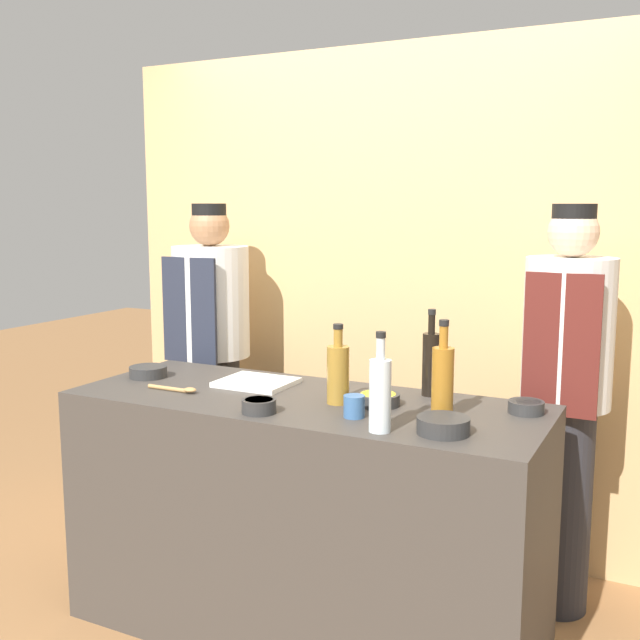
% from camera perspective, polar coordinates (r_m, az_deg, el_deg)
% --- Properties ---
extents(ground_plane, '(14.00, 14.00, 0.00)m').
position_cam_1_polar(ground_plane, '(3.19, -1.20, -22.49)').
color(ground_plane, olive).
extents(cabinet_wall, '(3.00, 0.18, 2.40)m').
position_cam_1_polar(cabinet_wall, '(3.70, 6.31, 1.67)').
color(cabinet_wall, tan).
rests_on(cabinet_wall, ground_plane).
extents(counter, '(1.79, 0.69, 0.93)m').
position_cam_1_polar(counter, '(2.97, -1.23, -14.76)').
color(counter, '#3D3833').
rests_on(counter, ground_plane).
extents(sauce_bowl_yellow, '(0.16, 0.16, 0.04)m').
position_cam_1_polar(sauce_bowl_yellow, '(2.73, 4.45, -6.00)').
color(sauce_bowl_yellow, '#2D2D2D').
rests_on(sauce_bowl_yellow, counter).
extents(sauce_bowl_white, '(0.12, 0.12, 0.04)m').
position_cam_1_polar(sauce_bowl_white, '(2.72, 15.43, -6.36)').
color(sauce_bowl_white, '#2D2D2D').
rests_on(sauce_bowl_white, counter).
extents(sauce_bowl_purple, '(0.16, 0.16, 0.05)m').
position_cam_1_polar(sauce_bowl_purple, '(3.24, -12.96, -3.82)').
color(sauce_bowl_purple, '#2D2D2D').
rests_on(sauce_bowl_purple, counter).
extents(sauce_bowl_red, '(0.17, 0.17, 0.05)m').
position_cam_1_polar(sauce_bowl_red, '(2.42, 9.37, -7.85)').
color(sauce_bowl_red, '#2D2D2D').
rests_on(sauce_bowl_red, counter).
extents(sauce_bowl_orange, '(0.12, 0.12, 0.05)m').
position_cam_1_polar(sauce_bowl_orange, '(2.63, -4.67, -6.49)').
color(sauce_bowl_orange, '#2D2D2D').
rests_on(sauce_bowl_orange, counter).
extents(cutting_board, '(0.29, 0.24, 0.02)m').
position_cam_1_polar(cutting_board, '(3.04, -4.86, -4.76)').
color(cutting_board, white).
rests_on(cutting_board, counter).
extents(bottle_vinegar, '(0.08, 0.08, 0.29)m').
position_cam_1_polar(bottle_vinegar, '(2.73, 1.36, -4.04)').
color(bottle_vinegar, olive).
rests_on(bottle_vinegar, counter).
extents(bottle_amber, '(0.07, 0.07, 0.34)m').
position_cam_1_polar(bottle_amber, '(2.56, 9.33, -4.56)').
color(bottle_amber, '#9E661E').
rests_on(bottle_amber, counter).
extents(bottle_soy, '(0.07, 0.07, 0.33)m').
position_cam_1_polar(bottle_soy, '(2.87, 8.44, -3.18)').
color(bottle_soy, black).
rests_on(bottle_soy, counter).
extents(bottle_clear, '(0.07, 0.07, 0.32)m').
position_cam_1_polar(bottle_clear, '(2.40, 4.61, -5.55)').
color(bottle_clear, silver).
rests_on(bottle_clear, counter).
extents(cup_blue, '(0.07, 0.07, 0.08)m').
position_cam_1_polar(cup_blue, '(2.57, 2.62, -6.59)').
color(cup_blue, '#386093').
rests_on(cup_blue, counter).
extents(wooden_spoon, '(0.23, 0.04, 0.02)m').
position_cam_1_polar(wooden_spoon, '(2.97, -10.82, -5.19)').
color(wooden_spoon, '#B2844C').
rests_on(wooden_spoon, counter).
extents(chef_left, '(0.38, 0.38, 1.66)m').
position_cam_1_polar(chef_left, '(3.78, -8.23, -2.94)').
color(chef_left, '#28282D').
rests_on(chef_left, ground_plane).
extents(chef_right, '(0.35, 0.35, 1.66)m').
position_cam_1_polar(chef_right, '(3.15, 18.16, -5.55)').
color(chef_right, '#28282D').
rests_on(chef_right, ground_plane).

